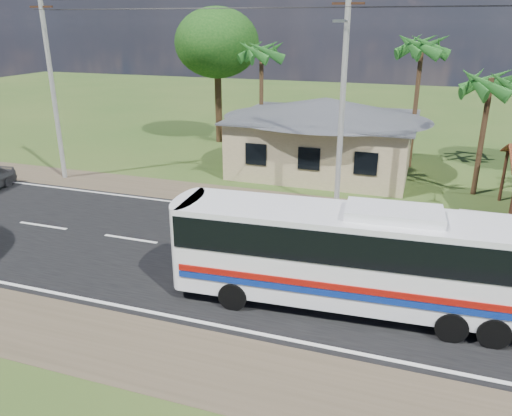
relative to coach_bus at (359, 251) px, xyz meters
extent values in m
plane|color=#2B4C1B|center=(-5.18, 2.32, -1.99)|extent=(120.00, 120.00, 0.00)
cube|color=black|center=(-5.18, 2.32, -1.98)|extent=(120.00, 10.00, 0.02)
cube|color=brown|center=(-5.18, 8.82, -1.98)|extent=(120.00, 3.00, 0.01)
cube|color=brown|center=(-5.18, -4.18, -1.98)|extent=(120.00, 3.00, 0.01)
cube|color=silver|center=(-5.18, 7.02, -1.96)|extent=(120.00, 0.15, 0.01)
cube|color=silver|center=(-5.18, -2.38, -1.96)|extent=(120.00, 0.15, 0.01)
cube|color=silver|center=(-5.18, 2.32, -1.96)|extent=(120.00, 0.15, 0.01)
cube|color=tan|center=(-4.18, 15.32, -0.39)|extent=(10.00, 8.00, 3.20)
cube|color=#4C4F54|center=(-4.18, 15.32, 1.26)|extent=(10.60, 8.60, 0.10)
pyramid|color=#4C4F54|center=(-4.18, 15.32, 2.41)|extent=(12.40, 10.00, 1.20)
cube|color=black|center=(-7.18, 11.30, -0.29)|extent=(1.20, 0.08, 1.20)
cube|color=black|center=(-4.18, 11.30, -0.29)|extent=(1.20, 0.08, 1.20)
cube|color=black|center=(-1.18, 11.30, -0.29)|extent=(1.20, 0.08, 1.20)
cylinder|color=#3D2216|center=(5.52, 12.62, -0.69)|extent=(0.16, 0.16, 2.60)
cylinder|color=#9E9E99|center=(-18.18, 8.82, 3.51)|extent=(0.26, 0.26, 11.00)
cube|color=#3D2216|center=(-18.18, 8.82, 7.31)|extent=(1.40, 0.10, 0.10)
cylinder|color=#9E9E99|center=(-2.18, 8.82, 3.51)|extent=(0.26, 0.26, 11.00)
cube|color=#3D2216|center=(-2.18, 8.82, 7.31)|extent=(1.40, 0.10, 0.10)
cylinder|color=gray|center=(-2.18, 7.82, 6.61)|extent=(0.08, 2.00, 0.08)
cube|color=gray|center=(-2.18, 6.82, 6.61)|extent=(0.50, 0.18, 0.12)
cylinder|color=#47301E|center=(4.32, 13.32, 1.01)|extent=(0.28, 0.28, 6.00)
cylinder|color=#47301E|center=(0.82, 17.82, 1.76)|extent=(0.28, 0.28, 7.50)
cylinder|color=#47301E|center=(-9.18, 18.32, 1.51)|extent=(0.28, 0.28, 7.00)
cylinder|color=#47301E|center=(-13.18, 20.32, 0.99)|extent=(0.50, 0.50, 5.95)
ellipsoid|color=#103B10|center=(-13.18, 20.32, 5.16)|extent=(6.00, 6.00, 4.92)
cube|color=white|center=(-0.01, 0.00, -0.18)|extent=(11.25, 3.02, 2.78)
cube|color=black|center=(-0.01, 0.00, 0.52)|extent=(11.30, 3.08, 1.02)
cube|color=black|center=(-5.56, -0.35, 0.19)|extent=(0.25, 2.14, 1.67)
cube|color=#940F09|center=(0.07, -1.17, -0.69)|extent=(10.92, 0.74, 0.20)
cube|color=navy|center=(0.07, -1.17, -0.92)|extent=(10.92, 0.74, 0.20)
cube|color=white|center=(0.92, 0.06, 1.35)|extent=(2.87, 1.66, 0.28)
cylinder|color=black|center=(-3.64, -1.30, -1.52)|extent=(0.95, 0.38, 0.93)
cylinder|color=black|center=(-3.77, 0.83, -1.52)|extent=(0.95, 0.38, 0.93)
cylinder|color=black|center=(2.84, -0.88, -1.52)|extent=(0.95, 0.38, 0.93)
cylinder|color=black|center=(2.70, 1.24, -1.52)|extent=(0.95, 0.38, 0.93)
cylinder|color=black|center=(3.95, -0.81, -1.52)|extent=(0.95, 0.38, 0.93)
cylinder|color=black|center=(3.81, 1.31, -1.52)|extent=(0.95, 0.38, 0.93)
camera|label=1|loc=(1.48, -14.10, 6.60)|focal=35.00mm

